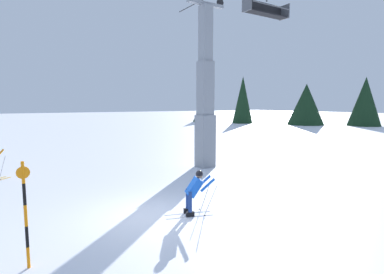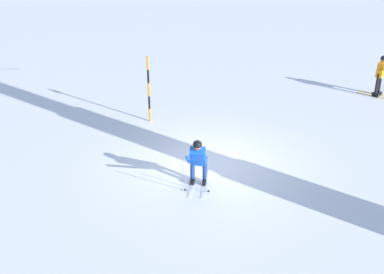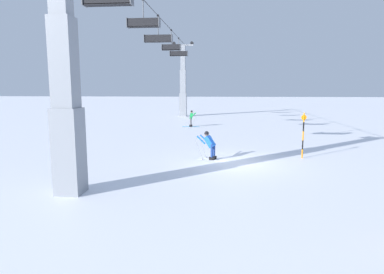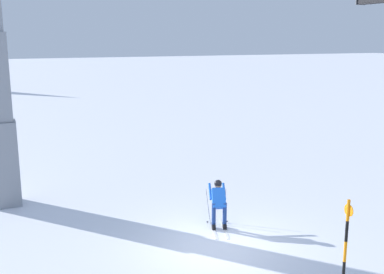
{
  "view_description": "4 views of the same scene",
  "coord_description": "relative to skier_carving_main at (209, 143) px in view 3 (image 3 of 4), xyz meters",
  "views": [
    {
      "loc": [
        9.0,
        -4.03,
        3.75
      ],
      "look_at": [
        0.12,
        1.59,
        2.59
      ],
      "focal_mm": 28.01,
      "sensor_mm": 36.0,
      "label": 1
    },
    {
      "loc": [
        3.1,
        12.48,
        6.81
      ],
      "look_at": [
        1.06,
        2.21,
        1.98
      ],
      "focal_mm": 43.94,
      "sensor_mm": 36.0,
      "label": 2
    },
    {
      "loc": [
        -16.69,
        0.58,
        3.8
      ],
      "look_at": [
        1.59,
        2.35,
        1.07
      ],
      "focal_mm": 30.86,
      "sensor_mm": 36.0,
      "label": 3
    },
    {
      "loc": [
        -5.5,
        -11.41,
        6.03
      ],
      "look_at": [
        -0.04,
        1.73,
        2.96
      ],
      "focal_mm": 43.43,
      "sensor_mm": 36.0,
      "label": 4
    }
  ],
  "objects": [
    {
      "name": "chairlift_seat_farthest",
      "position": [
        22.93,
        4.78,
        7.03
      ],
      "size": [
        0.61,
        2.17,
        2.17
      ],
      "color": "black"
    },
    {
      "name": "trail_marker_pole",
      "position": [
        0.77,
        -5.04,
        0.44
      ],
      "size": [
        0.07,
        0.28,
        2.49
      ],
      "color": "orange",
      "rests_on": "ground_plane"
    },
    {
      "name": "skier_carving_main",
      "position": [
        0.0,
        0.0,
        0.0
      ],
      "size": [
        1.07,
        1.79,
        1.68
      ],
      "color": "white",
      "rests_on": "ground_plane"
    },
    {
      "name": "chairlift_seat_second",
      "position": [
        5.35,
        4.78,
        7.27
      ],
      "size": [
        0.61,
        2.25,
        1.91
      ],
      "color": "black"
    },
    {
      "name": "lift_tower_near",
      "position": [
        -6.25,
        4.78,
        3.13
      ],
      "size": [
        0.92,
        2.48,
        9.87
      ],
      "color": "gray",
      "rests_on": "ground_plane"
    },
    {
      "name": "ground_plane",
      "position": [
        -0.71,
        -1.32,
        -0.89
      ],
      "size": [
        260.0,
        260.0,
        0.0
      ],
      "primitive_type": "plane",
      "color": "white"
    },
    {
      "name": "haul_cable",
      "position": [
        10.44,
        4.78,
        8.82
      ],
      "size": [
        39.37,
        0.05,
        0.05
      ],
      "primitive_type": "cylinder",
      "rotation": [
        0.0,
        1.57,
        0.0
      ],
      "color": "black"
    },
    {
      "name": "chairlift_seat_fourth",
      "position": [
        17.27,
        4.78,
        7.09
      ],
      "size": [
        0.61,
        1.99,
        2.11
      ],
      "color": "black"
    },
    {
      "name": "skier_distant_downhill",
      "position": [
        15.07,
        2.46,
        0.03
      ],
      "size": [
        0.71,
        1.74,
        1.64
      ],
      "color": "#198CCC",
      "rests_on": "ground_plane"
    },
    {
      "name": "chairlift_seat_middle",
      "position": [
        10.42,
        4.78,
        6.99
      ],
      "size": [
        0.61,
        2.36,
        2.21
      ],
      "color": "black"
    },
    {
      "name": "lift_tower_far",
      "position": [
        27.12,
        4.78,
        3.15
      ],
      "size": [
        0.91,
        2.83,
        9.87
      ],
      "color": "gray",
      "rests_on": "ground_plane"
    }
  ]
}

